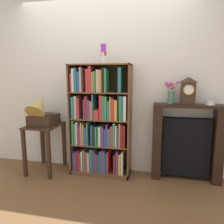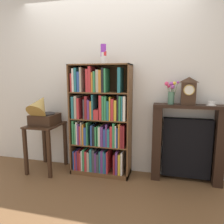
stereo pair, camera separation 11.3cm
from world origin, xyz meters
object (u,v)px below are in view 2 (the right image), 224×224
at_px(flower_vase, 171,93).
at_px(teacup_with_saucer, 211,104).
at_px(cup_stack, 104,54).
at_px(gramophone, 42,111).
at_px(side_table_left, 46,136).
at_px(fireplace_mantel, 187,144).
at_px(mantel_clock, 188,91).
at_px(bookshelf, 100,125).

distance_m(flower_vase, teacup_with_saucer, 0.51).
bearing_deg(flower_vase, cup_stack, -174.64).
distance_m(gramophone, flower_vase, 1.82).
height_order(cup_stack, side_table_left, cup_stack).
height_order(gramophone, fireplace_mantel, gramophone).
relative_size(side_table_left, mantel_clock, 2.00).
bearing_deg(teacup_with_saucer, flower_vase, 179.98).
height_order(bookshelf, teacup_with_saucer, bookshelf).
height_order(cup_stack, flower_vase, cup_stack).
xyz_separation_m(gramophone, mantel_clock, (2.00, 0.21, 0.32)).
xyz_separation_m(cup_stack, flower_vase, (0.90, 0.08, -0.51)).
bearing_deg(fireplace_mantel, mantel_clock, -136.05).
bearing_deg(fireplace_mantel, cup_stack, -174.85).
xyz_separation_m(cup_stack, mantel_clock, (1.11, 0.08, -0.48)).
relative_size(side_table_left, fireplace_mantel, 0.68).
relative_size(side_table_left, flower_vase, 2.36).
bearing_deg(fireplace_mantel, bookshelf, -176.19).
xyz_separation_m(cup_stack, side_table_left, (-0.89, -0.07, -1.18)).
relative_size(mantel_clock, flower_vase, 1.18).
relative_size(gramophone, teacup_with_saucer, 3.93).
bearing_deg(mantel_clock, teacup_with_saucer, 0.53).
bearing_deg(fireplace_mantel, side_table_left, -175.19).
bearing_deg(flower_vase, mantel_clock, -0.74).
distance_m(side_table_left, flower_vase, 1.92).
bearing_deg(bookshelf, teacup_with_saucer, 2.42).
bearing_deg(teacup_with_saucer, bookshelf, -177.58).
xyz_separation_m(side_table_left, mantel_clock, (2.00, 0.15, 0.71)).
height_order(bookshelf, cup_stack, cup_stack).
bearing_deg(side_table_left, flower_vase, 4.87).
height_order(bookshelf, gramophone, bookshelf).
distance_m(cup_stack, mantel_clock, 1.21).
bearing_deg(bookshelf, gramophone, -169.81).
xyz_separation_m(fireplace_mantel, teacup_with_saucer, (0.26, -0.02, 0.56)).
relative_size(gramophone, flower_vase, 1.70).
height_order(gramophone, teacup_with_saucer, gramophone).
xyz_separation_m(fireplace_mantel, flower_vase, (-0.23, -0.02, 0.68)).
bearing_deg(mantel_clock, cup_stack, -175.81).
bearing_deg(teacup_with_saucer, cup_stack, -176.55).
bearing_deg(gramophone, fireplace_mantel, 6.43).
bearing_deg(bookshelf, fireplace_mantel, 3.81).
distance_m(gramophone, fireplace_mantel, 2.07).
height_order(cup_stack, gramophone, cup_stack).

